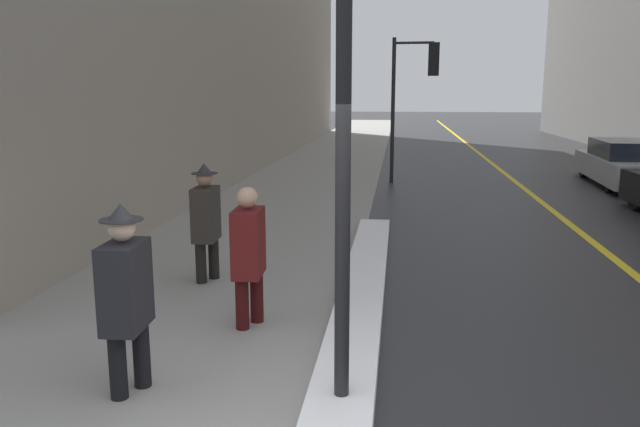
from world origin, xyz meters
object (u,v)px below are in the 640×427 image
pedestrian_in_glasses (126,292)px  pedestrian_trailing (248,250)px  parked_car_silver (628,164)px  lamp_post (344,3)px  traffic_light_near (417,79)px  pedestrian_in_fedora (206,218)px

pedestrian_in_glasses → pedestrian_trailing: (0.65, 1.68, -0.04)m
pedestrian_in_glasses → parked_car_silver: 16.09m
lamp_post → parked_car_silver: 15.51m
pedestrian_in_glasses → pedestrian_trailing: pedestrian_in_glasses is taller
traffic_light_near → parked_car_silver: traffic_light_near is taller
lamp_post → pedestrian_in_fedora: (-2.17, 3.39, -2.31)m
pedestrian_in_fedora → traffic_light_near: bearing=160.5°
lamp_post → pedestrian_trailing: size_ratio=3.43×
lamp_post → parked_car_silver: bearing=63.5°
pedestrian_in_glasses → pedestrian_trailing: size_ratio=1.07×
pedestrian_in_fedora → parked_car_silver: (8.99, 10.30, -0.30)m
lamp_post → pedestrian_in_glasses: (-1.85, 0.13, -2.29)m
traffic_light_near → pedestrian_in_fedora: traffic_light_near is taller
lamp_post → parked_car_silver: lamp_post is taller
lamp_post → pedestrian_trailing: lamp_post is taller
traffic_light_near → pedestrian_trailing: size_ratio=2.57×
traffic_light_near → pedestrian_trailing: (-2.07, -11.56, -2.07)m
pedestrian_trailing → traffic_light_near: bearing=167.3°
pedestrian_in_fedora → parked_car_silver: 13.67m
lamp_post → pedestrian_in_fedora: bearing=122.7°
pedestrian_in_glasses → parked_car_silver: pedestrian_in_glasses is taller
parked_car_silver → pedestrian_trailing: bearing=149.1°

